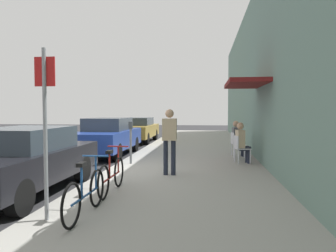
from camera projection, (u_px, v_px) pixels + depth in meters
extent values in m
plane|color=#2D2D30|center=(106.00, 174.00, 9.00)|extent=(60.00, 60.00, 0.00)
cube|color=#9E9B93|center=(190.00, 162.00, 10.71)|extent=(4.50, 32.00, 0.12)
cube|color=gray|center=(265.00, 69.00, 10.27)|extent=(0.30, 32.00, 6.21)
cube|color=maroon|center=(245.00, 84.00, 9.71)|extent=(1.10, 2.80, 0.12)
cube|color=black|center=(22.00, 165.00, 6.82)|extent=(1.80, 4.40, 0.62)
cube|color=#333D47|center=(25.00, 139.00, 6.94)|extent=(1.48, 2.11, 0.48)
cylinder|color=black|center=(82.00, 169.00, 8.09)|extent=(0.22, 0.64, 0.64)
cylinder|color=black|center=(24.00, 167.00, 8.28)|extent=(0.22, 0.64, 0.64)
cylinder|color=black|center=(20.00, 198.00, 5.38)|extent=(0.22, 0.64, 0.64)
cube|color=navy|center=(107.00, 139.00, 12.62)|extent=(1.80, 4.40, 0.68)
cube|color=#333D47|center=(108.00, 124.00, 12.74)|extent=(1.48, 2.11, 0.49)
cylinder|color=black|center=(135.00, 144.00, 13.90)|extent=(0.22, 0.64, 0.64)
cylinder|color=black|center=(99.00, 144.00, 14.09)|extent=(0.22, 0.64, 0.64)
cylinder|color=black|center=(117.00, 152.00, 11.19)|extent=(0.22, 0.64, 0.64)
cylinder|color=black|center=(74.00, 152.00, 11.38)|extent=(0.22, 0.64, 0.64)
cube|color=#A58433|center=(137.00, 131.00, 18.04)|extent=(1.80, 4.40, 0.64)
cube|color=#333D47|center=(138.00, 121.00, 18.16)|extent=(1.48, 2.11, 0.43)
cylinder|color=black|center=(155.00, 135.00, 19.31)|extent=(0.22, 0.64, 0.64)
cylinder|color=black|center=(129.00, 134.00, 19.51)|extent=(0.22, 0.64, 0.64)
cylinder|color=black|center=(146.00, 139.00, 16.61)|extent=(0.22, 0.64, 0.64)
cylinder|color=black|center=(117.00, 138.00, 16.80)|extent=(0.22, 0.64, 0.64)
cylinder|color=slate|center=(131.00, 146.00, 10.00)|extent=(0.07, 0.07, 1.10)
cube|color=#383D42|center=(131.00, 125.00, 9.97)|extent=(0.12, 0.10, 0.22)
cylinder|color=gray|center=(45.00, 135.00, 4.82)|extent=(0.06, 0.06, 2.60)
cube|color=red|center=(45.00, 72.00, 4.79)|extent=(0.32, 0.02, 0.44)
torus|color=black|center=(119.00, 172.00, 7.00)|extent=(0.04, 0.66, 0.66)
torus|color=black|center=(103.00, 182.00, 5.96)|extent=(0.04, 0.66, 0.66)
cylinder|color=maroon|center=(112.00, 177.00, 6.48)|extent=(0.04, 1.05, 0.04)
cylinder|color=maroon|center=(109.00, 166.00, 6.32)|extent=(0.04, 0.04, 0.50)
cube|color=black|center=(109.00, 152.00, 6.30)|extent=(0.10, 0.20, 0.06)
cylinder|color=maroon|center=(118.00, 159.00, 6.93)|extent=(0.03, 0.03, 0.56)
cylinder|color=maroon|center=(118.00, 146.00, 6.92)|extent=(0.46, 0.03, 0.03)
torus|color=black|center=(97.00, 188.00, 5.54)|extent=(0.04, 0.66, 0.66)
torus|color=black|center=(71.00, 206.00, 4.50)|extent=(0.04, 0.66, 0.66)
cylinder|color=#1E4C8C|center=(86.00, 196.00, 5.02)|extent=(0.04, 1.05, 0.04)
cylinder|color=#1E4C8C|center=(82.00, 182.00, 4.86)|extent=(0.04, 0.04, 0.50)
cube|color=black|center=(81.00, 164.00, 4.85)|extent=(0.10, 0.20, 0.06)
cylinder|color=#1E4C8C|center=(96.00, 172.00, 5.48)|extent=(0.03, 0.03, 0.56)
cylinder|color=#1E4C8C|center=(96.00, 156.00, 5.47)|extent=(0.46, 0.03, 0.03)
cylinder|color=silver|center=(246.00, 155.00, 10.33)|extent=(0.04, 0.04, 0.45)
cylinder|color=silver|center=(250.00, 157.00, 9.95)|extent=(0.04, 0.04, 0.45)
cylinder|color=silver|center=(235.00, 155.00, 10.30)|extent=(0.04, 0.04, 0.45)
cylinder|color=silver|center=(238.00, 157.00, 9.92)|extent=(0.04, 0.04, 0.45)
cube|color=silver|center=(243.00, 148.00, 10.11)|extent=(0.52, 0.52, 0.03)
cube|color=silver|center=(236.00, 142.00, 10.09)|extent=(0.12, 0.44, 0.40)
cylinder|color=#232838|center=(247.00, 155.00, 10.24)|extent=(0.11, 0.11, 0.47)
cylinder|color=#232838|center=(243.00, 148.00, 10.22)|extent=(0.38, 0.21, 0.14)
cylinder|color=#232838|center=(249.00, 156.00, 10.04)|extent=(0.11, 0.11, 0.47)
cylinder|color=#232838|center=(245.00, 149.00, 10.02)|extent=(0.38, 0.21, 0.14)
cube|color=#CCB28C|center=(240.00, 139.00, 10.09)|extent=(0.29, 0.40, 0.56)
sphere|color=tan|center=(240.00, 126.00, 10.07)|extent=(0.22, 0.22, 0.22)
cylinder|color=silver|center=(245.00, 152.00, 11.17)|extent=(0.04, 0.04, 0.45)
cylinder|color=silver|center=(246.00, 153.00, 10.80)|extent=(0.04, 0.04, 0.45)
cylinder|color=silver|center=(234.00, 152.00, 11.24)|extent=(0.04, 0.04, 0.45)
cylinder|color=silver|center=(234.00, 153.00, 10.86)|extent=(0.04, 0.04, 0.45)
cube|color=silver|center=(240.00, 145.00, 11.01)|extent=(0.46, 0.46, 0.03)
cube|color=silver|center=(234.00, 139.00, 11.03)|extent=(0.05, 0.44, 0.40)
cylinder|color=silver|center=(242.00, 149.00, 11.84)|extent=(0.04, 0.04, 0.45)
cylinder|color=silver|center=(244.00, 151.00, 11.46)|extent=(0.04, 0.04, 0.45)
cylinder|color=silver|center=(232.00, 149.00, 11.84)|extent=(0.04, 0.04, 0.45)
cylinder|color=silver|center=(234.00, 151.00, 11.46)|extent=(0.04, 0.04, 0.45)
cube|color=silver|center=(238.00, 143.00, 11.64)|extent=(0.49, 0.49, 0.03)
cube|color=silver|center=(232.00, 138.00, 11.63)|extent=(0.08, 0.44, 0.40)
cylinder|color=#232838|center=(242.00, 149.00, 11.75)|extent=(0.11, 0.11, 0.47)
cylinder|color=#232838|center=(239.00, 143.00, 11.74)|extent=(0.37, 0.18, 0.14)
cylinder|color=#232838|center=(243.00, 150.00, 11.55)|extent=(0.11, 0.11, 0.47)
cylinder|color=#232838|center=(240.00, 144.00, 11.54)|extent=(0.37, 0.18, 0.14)
cube|color=#595960|center=(236.00, 135.00, 11.63)|extent=(0.26, 0.38, 0.56)
sphere|color=tan|center=(236.00, 124.00, 11.61)|extent=(0.22, 0.22, 0.22)
cylinder|color=#232838|center=(166.00, 158.00, 8.27)|extent=(0.12, 0.12, 0.90)
cylinder|color=#232838|center=(173.00, 158.00, 8.25)|extent=(0.12, 0.12, 0.90)
cube|color=#CCB28C|center=(170.00, 129.00, 8.22)|extent=(0.36, 0.22, 0.56)
sphere|color=tan|center=(170.00, 113.00, 8.20)|extent=(0.22, 0.22, 0.22)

